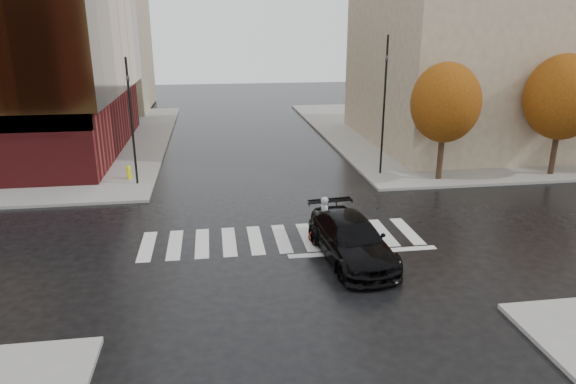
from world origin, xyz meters
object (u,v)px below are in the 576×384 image
fire_hydrant (129,171)px  traffic_light_nw (131,115)px  cyclist (326,226)px  sedan (351,239)px  traffic_light_ne (385,96)px

fire_hydrant → traffic_light_nw: bearing=-60.2°
cyclist → fire_hydrant: (-9.28, 9.97, -0.08)m
sedan → traffic_light_nw: traffic_light_nw is taller
cyclist → traffic_light_ne: bearing=-43.7°
fire_hydrant → cyclist: bearing=-47.1°
traffic_light_nw → traffic_light_ne: 14.01m
traffic_light_ne → sedan: bearing=79.1°
sedan → cyclist: cyclist is taller
traffic_light_ne → traffic_light_nw: bearing=12.7°
cyclist → traffic_light_nw: 12.93m
sedan → traffic_light_ne: bearing=60.9°
traffic_light_nw → traffic_light_ne: bearing=108.9°
cyclist → traffic_light_nw: bearing=30.9°
traffic_light_ne → fire_hydrant: 15.17m
cyclist → sedan: bearing=-176.2°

